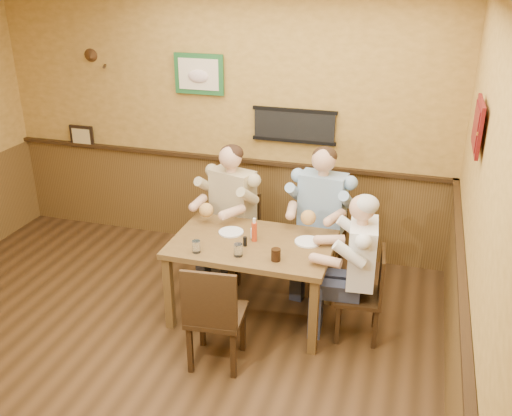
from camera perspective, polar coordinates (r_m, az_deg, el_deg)
The scene contains 17 objects.
room at distance 4.03m, azimuth -13.36°, elevation 3.73°, with size 5.02×5.03×2.81m.
dining_table at distance 5.03m, azimuth -0.38°, elevation -4.34°, with size 1.40×0.90×0.75m.
chair_back_left at distance 5.80m, azimuth -2.26°, elevation -2.77°, with size 0.41×0.41×0.88m, color #322110, non-canonical shape.
chair_back_right at distance 5.68m, azimuth 6.47°, elevation -3.40°, with size 0.41×0.41×0.90m, color #322110, non-canonical shape.
chair_right_end at distance 4.95m, azimuth 10.23°, elevation -8.47°, with size 0.38×0.38×0.83m, color #322110, non-canonical shape.
chair_near_side at distance 4.57m, azimuth -3.99°, elevation -10.35°, with size 0.43×0.43×0.93m, color #322110, non-canonical shape.
diner_tan_shirt at distance 5.72m, azimuth -2.29°, elevation -1.08°, with size 0.58×0.58×1.26m, color #C8B689, non-canonical shape.
diner_blue_polo at distance 5.59m, azimuth 6.56°, elevation -1.64°, with size 0.59×0.59×1.28m, color #87AACB, non-canonical shape.
diner_white_elder at distance 4.86m, azimuth 10.38°, elevation -6.70°, with size 0.55×0.55×1.18m, color white, non-canonical shape.
water_glass_left at distance 4.81m, azimuth -5.99°, elevation -3.86°, with size 0.07×0.07×0.11m, color white.
water_glass_mid at distance 4.73m, azimuth -1.79°, elevation -4.22°, with size 0.07×0.07×0.11m, color white.
cola_tumbler at distance 4.67m, azimuth 2.00°, elevation -4.69°, with size 0.08×0.08×0.10m, color black.
hot_sauce_bottle at distance 4.96m, azimuth -0.18°, elevation -2.29°, with size 0.05×0.05×0.19m, color #B73613.
salt_shaker at distance 5.02m, azimuth -0.32°, elevation -2.57°, with size 0.04×0.04×0.10m, color silver.
pepper_shaker at distance 4.90m, azimuth -1.11°, elevation -3.36°, with size 0.03×0.03×0.08m, color black.
plate_far_left at distance 5.15m, azimuth -2.51°, elevation -2.41°, with size 0.23×0.23×0.02m, color white.
plate_far_right at distance 4.99m, azimuth 5.21°, elevation -3.37°, with size 0.23×0.23×0.02m, color white.
Camera 1 is at (2.09, -3.10, 3.02)m, focal length 40.00 mm.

